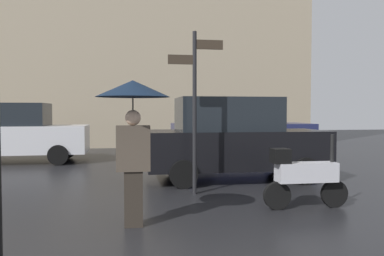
{
  "coord_description": "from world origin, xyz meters",
  "views": [
    {
      "loc": [
        0.04,
        -2.51,
        1.62
      ],
      "look_at": [
        1.41,
        5.85,
        1.27
      ],
      "focal_mm": 37.25,
      "sensor_mm": 36.0,
      "label": 1
    }
  ],
  "objects_px": {
    "parked_car_left": "(13,133)",
    "street_signpost": "(195,96)",
    "pedestrian_with_umbrella": "(133,110)",
    "parked_scooter": "(304,175)",
    "parked_car_right": "(240,131)",
    "parked_car_distant": "(233,139)"
  },
  "relations": [
    {
      "from": "parked_scooter",
      "to": "parked_car_distant",
      "type": "bearing_deg",
      "value": 103.03
    },
    {
      "from": "parked_scooter",
      "to": "parked_car_right",
      "type": "height_order",
      "value": "parked_car_right"
    },
    {
      "from": "parked_car_left",
      "to": "parked_car_distant",
      "type": "height_order",
      "value": "parked_car_distant"
    },
    {
      "from": "parked_car_left",
      "to": "parked_car_distant",
      "type": "bearing_deg",
      "value": -23.81
    },
    {
      "from": "pedestrian_with_umbrella",
      "to": "parked_scooter",
      "type": "relative_size",
      "value": 1.39
    },
    {
      "from": "parked_car_left",
      "to": "street_signpost",
      "type": "relative_size",
      "value": 1.41
    },
    {
      "from": "parked_car_left",
      "to": "street_signpost",
      "type": "distance_m",
      "value": 7.53
    },
    {
      "from": "pedestrian_with_umbrella",
      "to": "parked_scooter",
      "type": "height_order",
      "value": "pedestrian_with_umbrella"
    },
    {
      "from": "parked_car_right",
      "to": "parked_car_distant",
      "type": "height_order",
      "value": "parked_car_distant"
    },
    {
      "from": "parked_car_right",
      "to": "street_signpost",
      "type": "height_order",
      "value": "street_signpost"
    },
    {
      "from": "parked_scooter",
      "to": "parked_car_left",
      "type": "bearing_deg",
      "value": 136.83
    },
    {
      "from": "pedestrian_with_umbrella",
      "to": "parked_car_left",
      "type": "relative_size",
      "value": 0.46
    },
    {
      "from": "parked_scooter",
      "to": "street_signpost",
      "type": "bearing_deg",
      "value": 141.96
    },
    {
      "from": "parked_car_left",
      "to": "parked_car_right",
      "type": "xyz_separation_m",
      "value": [
        7.26,
        -0.6,
        0.03
      ]
    },
    {
      "from": "parked_car_left",
      "to": "pedestrian_with_umbrella",
      "type": "bearing_deg",
      "value": -53.37
    },
    {
      "from": "street_signpost",
      "to": "parked_scooter",
      "type": "bearing_deg",
      "value": -42.55
    },
    {
      "from": "parked_scooter",
      "to": "parked_car_distant",
      "type": "height_order",
      "value": "parked_car_distant"
    },
    {
      "from": "parked_car_left",
      "to": "street_signpost",
      "type": "bearing_deg",
      "value": -37.94
    },
    {
      "from": "pedestrian_with_umbrella",
      "to": "parked_car_left",
      "type": "distance_m",
      "value": 8.56
    },
    {
      "from": "parked_car_right",
      "to": "parked_car_distant",
      "type": "relative_size",
      "value": 1.08
    },
    {
      "from": "parked_car_right",
      "to": "parked_car_distant",
      "type": "xyz_separation_m",
      "value": [
        -1.21,
        -3.64,
        -0.01
      ]
    },
    {
      "from": "parked_car_left",
      "to": "parked_car_distant",
      "type": "xyz_separation_m",
      "value": [
        6.05,
        -4.24,
        0.02
      ]
    }
  ]
}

